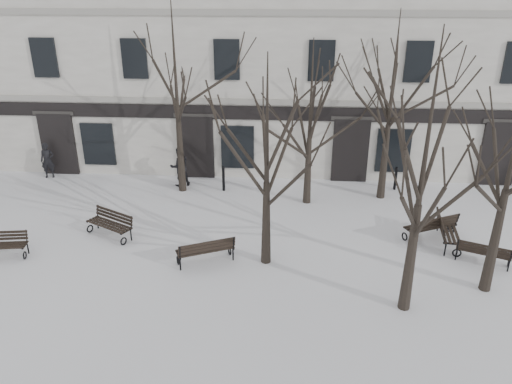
# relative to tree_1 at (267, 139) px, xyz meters

# --- Properties ---
(ground) EXTENTS (100.00, 100.00, 0.00)m
(ground) POSITION_rel_tree_1_xyz_m (-0.07, -0.63, -4.23)
(ground) COLOR white
(ground) RESTS_ON ground
(building) EXTENTS (40.40, 10.20, 11.40)m
(building) POSITION_rel_tree_1_xyz_m (-0.07, 12.33, 1.28)
(building) COLOR silver
(building) RESTS_ON ground
(tree_1) EXTENTS (4.74, 4.74, 6.78)m
(tree_1) POSITION_rel_tree_1_xyz_m (0.00, 0.00, 0.00)
(tree_1) COLOR black
(tree_1) RESTS_ON ground
(tree_2) EXTENTS (5.41, 5.41, 7.72)m
(tree_2) POSITION_rel_tree_1_xyz_m (4.06, -2.23, 0.59)
(tree_2) COLOR black
(tree_2) RESTS_ON ground
(tree_4) EXTENTS (5.77, 5.77, 8.24)m
(tree_4) POSITION_rel_tree_1_xyz_m (-3.96, 5.69, 0.92)
(tree_4) COLOR black
(tree_4) RESTS_ON ground
(tree_5) EXTENTS (4.63, 4.63, 6.62)m
(tree_5) POSITION_rel_tree_1_xyz_m (1.46, 4.80, -0.10)
(tree_5) COLOR black
(tree_5) RESTS_ON ground
(tree_6) EXTENTS (5.33, 5.33, 7.61)m
(tree_6) POSITION_rel_tree_1_xyz_m (4.62, 5.52, 0.52)
(tree_6) COLOR black
(tree_6) RESTS_ON ground
(bench_0) EXTENTS (1.77, 0.86, 0.86)m
(bench_0) POSITION_rel_tree_1_xyz_m (-8.88, -0.28, -3.77)
(bench_0) COLOR black
(bench_0) RESTS_ON ground
(bench_1) EXTENTS (1.96, 1.38, 0.95)m
(bench_1) POSITION_rel_tree_1_xyz_m (-1.95, -0.25, -3.72)
(bench_1) COLOR black
(bench_1) RESTS_ON ground
(bench_2) EXTENTS (1.75, 1.19, 0.84)m
(bench_2) POSITION_rel_tree_1_xyz_m (7.07, 0.32, -3.78)
(bench_2) COLOR black
(bench_2) RESTS_ON ground
(bench_3) EXTENTS (1.90, 1.45, 0.93)m
(bench_3) POSITION_rel_tree_1_xyz_m (-5.69, 1.39, -3.73)
(bench_3) COLOR black
(bench_3) RESTS_ON ground
(bench_4) EXTENTS (2.02, 1.45, 0.97)m
(bench_4) POSITION_rel_tree_1_xyz_m (5.81, 1.92, -3.70)
(bench_4) COLOR black
(bench_4) RESTS_ON ground
(bench_5) EXTENTS (0.94, 2.00, 0.97)m
(bench_5) POSITION_rel_tree_1_xyz_m (6.25, 1.67, -3.70)
(bench_5) COLOR black
(bench_5) RESTS_ON ground
(bollard_a) EXTENTS (0.15, 0.15, 1.13)m
(bollard_a) POSITION_rel_tree_1_xyz_m (-2.15, 5.78, -3.63)
(bollard_a) COLOR black
(bollard_a) RESTS_ON ground
(bollard_b) EXTENTS (0.14, 0.14, 1.06)m
(bollard_b) POSITION_rel_tree_1_xyz_m (5.37, 6.41, -3.67)
(bollard_b) COLOR black
(bollard_b) RESTS_ON ground
(pedestrian_a) EXTENTS (0.69, 0.54, 1.66)m
(pedestrian_a) POSITION_rel_tree_1_xyz_m (-10.47, 6.77, -4.23)
(pedestrian_a) COLOR black
(pedestrian_a) RESTS_ON ground
(pedestrian_b) EXTENTS (1.08, 0.99, 1.79)m
(pedestrian_b) POSITION_rel_tree_1_xyz_m (-4.16, 6.24, -4.23)
(pedestrian_b) COLOR black
(pedestrian_b) RESTS_ON ground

